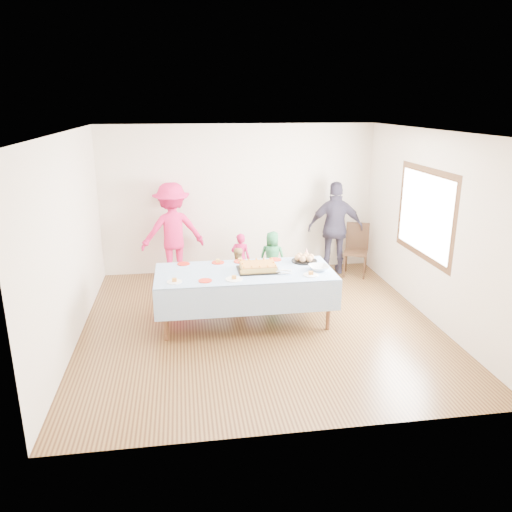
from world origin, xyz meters
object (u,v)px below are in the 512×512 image
at_px(dining_chair, 356,246).
at_px(adult_left, 173,231).
at_px(birthday_cake, 258,267).
at_px(party_table, 245,275).

xyz_separation_m(dining_chair, adult_left, (-3.32, 0.30, 0.33)).
distance_m(birthday_cake, dining_chair, 2.78).
xyz_separation_m(party_table, adult_left, (-1.02, 2.10, 0.14)).
relative_size(dining_chair, adult_left, 0.55).
relative_size(party_table, birthday_cake, 4.34).
bearing_deg(birthday_cake, party_table, -179.30).
distance_m(party_table, dining_chair, 2.92).
height_order(party_table, birthday_cake, birthday_cake).
bearing_deg(party_table, adult_left, 115.99).
bearing_deg(birthday_cake, dining_chair, 40.53).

